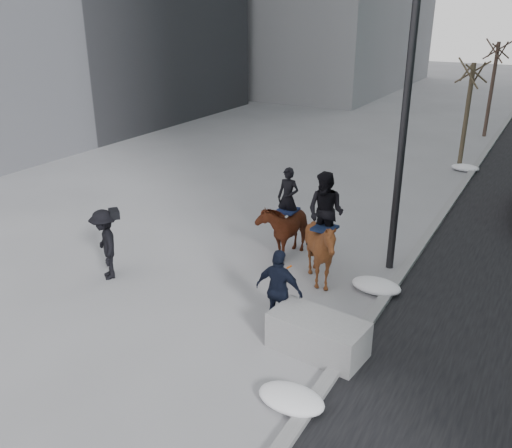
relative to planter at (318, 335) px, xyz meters
The scene contains 11 objects.
ground 2.58m from the planter, 163.78° to the left, with size 120.00×120.00×0.00m, color gray.
curb 10.73m from the planter, 87.08° to the left, with size 0.25×90.00×0.12m, color gray.
planter is the anchor object (origin of this frame).
tree_near 14.78m from the planter, 90.21° to the left, with size 1.20×1.20×4.64m, color #3C3223, non-canonical shape.
tree_far 21.46m from the planter, 90.14° to the left, with size 1.20×1.20×5.12m, color #3B2B23, non-canonical shape.
mounted_left 4.48m from the planter, 124.93° to the left, with size 0.86×1.84×2.37m.
mounted_right 2.84m from the planter, 112.11° to the left, with size 1.62×1.78×2.76m.
feeder 1.22m from the planter, 160.21° to the left, with size 1.04×0.87×1.75m.
camera_crew 5.76m from the planter, behind, with size 1.30×1.21×1.75m.
lamppost 6.41m from the planter, 88.11° to the left, with size 0.25×2.08×9.09m.
snow_piles 4.50m from the planter, 86.86° to the left, with size 1.17×16.64×0.30m.
Camera 1 is at (5.78, -8.96, 6.24)m, focal length 38.00 mm.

